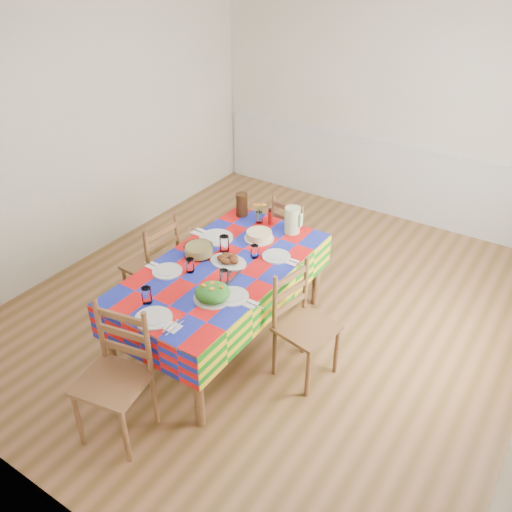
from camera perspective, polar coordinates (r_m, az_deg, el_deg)
The scene contains 22 objects.
room at distance 4.56m, azimuth 2.16°, elevation 7.98°, with size 4.58×5.08×2.78m.
wainscot at distance 6.98m, azimuth 12.88°, elevation 8.26°, with size 4.41×0.06×0.92m.
dining_table at distance 4.54m, azimuth -3.62°, elevation -1.94°, with size 1.05×1.96×0.76m.
setting_near_head at distance 4.02m, azimuth -10.92°, elevation -5.58°, with size 0.44×0.30×0.13m.
setting_left_near at distance 4.45m, azimuth -8.53°, elevation -1.33°, with size 0.45×0.27×0.12m.
setting_left_far at distance 4.80m, azimuth -3.97°, elevation 1.75°, with size 0.55×0.33×0.15m.
setting_right_near at distance 4.17m, azimuth -2.77°, elevation -3.52°, with size 0.48×0.28×0.12m.
setting_right_far at distance 4.58m, azimuth 1.37°, elevation 0.16°, with size 0.45×0.26×0.12m.
meat_platter at distance 4.52m, azimuth -2.94°, elevation -0.43°, with size 0.33×0.24×0.06m.
salad_platter at distance 4.10m, azimuth -4.58°, elevation -3.93°, with size 0.30×0.30×0.12m.
pasta_bowl at distance 4.63m, azimuth -6.06°, elevation 0.62°, with size 0.25×0.25×0.09m.
cake at distance 4.84m, azimuth 0.33°, elevation 2.18°, with size 0.27×0.27×0.07m.
serving_utensils at distance 4.36m, azimuth -2.59°, elevation -2.10°, with size 0.15×0.33×0.01m.
flower_vase at distance 5.09m, azimuth 0.34°, elevation 4.43°, with size 0.13×0.11×0.21m.
hot_sauce at distance 5.07m, azimuth 1.47°, elevation 4.20°, with size 0.04×0.04×0.16m, color #AA0E0D.
green_pitcher at distance 4.92m, azimuth 3.85°, elevation 3.80°, with size 0.14×0.14×0.25m, color beige.
tea_pitcher at distance 5.21m, azimuth -1.51°, elevation 5.42°, with size 0.11×0.11×0.23m, color #321B0B.
name_card at distance 3.90m, azimuth -11.82°, elevation -7.46°, with size 0.08×0.03×0.02m, color silver.
chair_near at distance 3.97m, azimuth -14.52°, elevation -12.27°, with size 0.53×0.51×1.03m.
chair_far at distance 5.54m, azimuth 4.03°, elevation 2.07°, with size 0.44×0.43×0.91m.
chair_left at distance 5.08m, azimuth -10.65°, elevation -1.02°, with size 0.44×0.46×0.98m.
chair_right at distance 4.33m, azimuth 4.94°, elevation -7.29°, with size 0.48×0.50×0.97m.
Camera 1 is at (2.15, -3.57, 3.21)m, focal length 38.00 mm.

